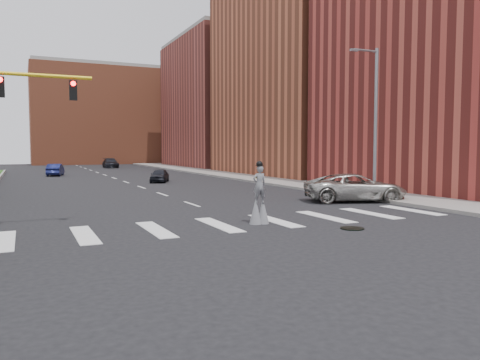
{
  "coord_description": "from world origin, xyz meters",
  "views": [
    {
      "loc": [
        -8.33,
        -16.21,
        3.11
      ],
      "look_at": [
        0.17,
        2.08,
        1.7
      ],
      "focal_mm": 35.0,
      "sensor_mm": 36.0,
      "label": 1
    }
  ],
  "objects": [
    {
      "name": "ground_plane",
      "position": [
        0.0,
        0.0,
        0.0
      ],
      "size": [
        160.0,
        160.0,
        0.0
      ],
      "primitive_type": "plane",
      "color": "black",
      "rests_on": "ground"
    },
    {
      "name": "sidewalk_right",
      "position": [
        12.5,
        25.0,
        0.09
      ],
      "size": [
        5.0,
        90.0,
        0.18
      ],
      "primitive_type": "cube",
      "color": "slate",
      "rests_on": "ground"
    },
    {
      "name": "manhole",
      "position": [
        3.0,
        -2.0,
        0.02
      ],
      "size": [
        0.9,
        0.9,
        0.04
      ],
      "primitive_type": "cylinder",
      "color": "black",
      "rests_on": "ground"
    },
    {
      "name": "building_near",
      "position": [
        22.0,
        8.0,
        11.0
      ],
      "size": [
        16.0,
        20.0,
        22.0
      ],
      "primitive_type": "cube",
      "color": "maroon",
      "rests_on": "ground"
    },
    {
      "name": "building_mid",
      "position": [
        22.0,
        30.0,
        12.0
      ],
      "size": [
        16.0,
        22.0,
        24.0
      ],
      "primitive_type": "cube",
      "color": "#A45033",
      "rests_on": "ground"
    },
    {
      "name": "building_far",
      "position": [
        22.0,
        54.0,
        10.0
      ],
      "size": [
        16.0,
        22.0,
        20.0
      ],
      "primitive_type": "cube",
      "color": "brown",
      "rests_on": "ground"
    },
    {
      "name": "building_backdrop",
      "position": [
        6.0,
        78.0,
        9.0
      ],
      "size": [
        26.0,
        14.0,
        18.0
      ],
      "primitive_type": "cube",
      "color": "#A45033",
      "rests_on": "ground"
    },
    {
      "name": "streetlight",
      "position": [
        10.9,
        6.0,
        4.9
      ],
      "size": [
        2.05,
        0.2,
        9.0
      ],
      "color": "slate",
      "rests_on": "ground"
    },
    {
      "name": "stilt_performer",
      "position": [
        0.34,
        0.58,
        0.94
      ],
      "size": [
        0.84,
        0.54,
        2.56
      ],
      "rotation": [
        0.0,
        0.0,
        3.08
      ],
      "color": "#342115",
      "rests_on": "ground"
    },
    {
      "name": "suv_crossing",
      "position": [
        9.0,
        5.3,
        0.8
      ],
      "size": [
        6.31,
        4.43,
        1.6
      ],
      "primitive_type": "imported",
      "rotation": [
        0.0,
        0.0,
        1.23
      ],
      "color": "#ABA9A2",
      "rests_on": "ground"
    },
    {
      "name": "car_near",
      "position": [
        2.74,
        24.71,
        0.6
      ],
      "size": [
        2.7,
        3.8,
        1.2
      ],
      "primitive_type": "imported",
      "rotation": [
        0.0,
        0.0,
        -0.41
      ],
      "color": "black",
      "rests_on": "ground"
    },
    {
      "name": "car_mid",
      "position": [
        -5.13,
        38.77,
        0.66
      ],
      "size": [
        2.17,
        4.17,
        1.31
      ],
      "primitive_type": "imported",
      "rotation": [
        0.0,
        0.0,
        2.94
      ],
      "color": "#161B4F",
      "rests_on": "ground"
    },
    {
      "name": "car_far",
      "position": [
        3.77,
        56.77,
        0.73
      ],
      "size": [
        2.26,
        5.12,
        1.46
      ],
      "primitive_type": "imported",
      "rotation": [
        0.0,
        0.0,
        -0.04
      ],
      "color": "black",
      "rests_on": "ground"
    }
  ]
}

